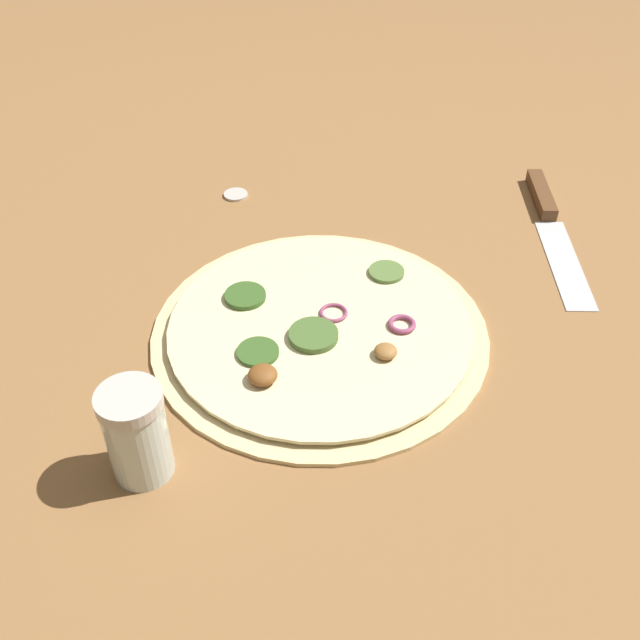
{
  "coord_description": "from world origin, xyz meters",
  "views": [
    {
      "loc": [
        -0.58,
        -0.18,
        0.55
      ],
      "look_at": [
        0.0,
        0.0,
        0.02
      ],
      "focal_mm": 42.0,
      "sensor_mm": 36.0,
      "label": 1
    }
  ],
  "objects_px": {
    "pizza": "(320,329)",
    "spice_jar": "(137,433)",
    "loose_cap": "(236,194)",
    "knife": "(548,214)"
  },
  "relations": [
    {
      "from": "spice_jar",
      "to": "knife",
      "type": "bearing_deg",
      "value": -30.46
    },
    {
      "from": "loose_cap",
      "to": "pizza",
      "type": "bearing_deg",
      "value": -140.3
    },
    {
      "from": "pizza",
      "to": "spice_jar",
      "type": "xyz_separation_m",
      "value": [
        -0.22,
        0.1,
        0.04
      ]
    },
    {
      "from": "knife",
      "to": "loose_cap",
      "type": "distance_m",
      "value": 0.42
    },
    {
      "from": "pizza",
      "to": "spice_jar",
      "type": "distance_m",
      "value": 0.24
    },
    {
      "from": "pizza",
      "to": "spice_jar",
      "type": "height_order",
      "value": "spice_jar"
    },
    {
      "from": "pizza",
      "to": "loose_cap",
      "type": "bearing_deg",
      "value": 39.7
    },
    {
      "from": "pizza",
      "to": "loose_cap",
      "type": "height_order",
      "value": "pizza"
    },
    {
      "from": "spice_jar",
      "to": "loose_cap",
      "type": "bearing_deg",
      "value": 12.47
    },
    {
      "from": "loose_cap",
      "to": "knife",
      "type": "bearing_deg",
      "value": -80.02
    }
  ]
}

